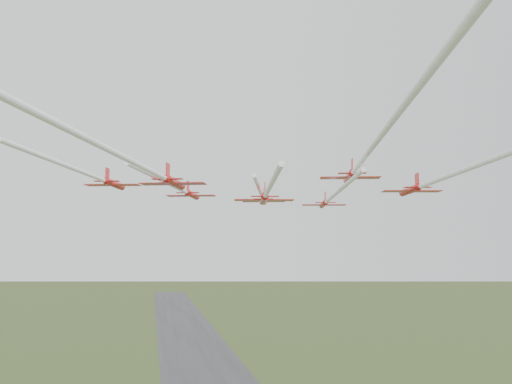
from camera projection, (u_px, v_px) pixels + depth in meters
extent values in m
cube|color=#303032|center=(196.00, 351.00, 294.72)|extent=(38.00, 900.00, 0.04)
cylinder|color=red|center=(264.00, 201.00, 120.07)|extent=(3.04, 8.62, 1.11)
cone|color=red|center=(265.00, 203.00, 125.24)|extent=(1.50, 2.02, 1.11)
cone|color=red|center=(263.00, 198.00, 115.20)|extent=(1.26, 1.41, 1.01)
ellipsoid|color=black|center=(264.00, 200.00, 122.12)|extent=(0.63, 1.03, 0.32)
cube|color=red|center=(264.00, 201.00, 119.24)|extent=(9.26, 4.58, 0.10)
cube|color=red|center=(263.00, 199.00, 116.16)|extent=(4.21, 2.10, 0.08)
cube|color=red|center=(263.00, 194.00, 116.48)|extent=(0.51, 1.79, 2.02)
cylinder|color=silver|center=(259.00, 189.00, 97.49)|extent=(8.45, 33.78, 0.61)
cylinder|color=red|center=(192.00, 195.00, 109.19)|extent=(3.52, 8.94, 1.16)
cone|color=red|center=(198.00, 198.00, 114.56)|extent=(1.62, 2.14, 1.16)
cone|color=red|center=(187.00, 192.00, 104.13)|extent=(1.35, 1.50, 1.05)
ellipsoid|color=black|center=(194.00, 194.00, 111.32)|extent=(0.69, 1.08, 0.34)
cube|color=red|center=(191.00, 196.00, 108.33)|extent=(9.67, 5.12, 0.11)
cube|color=red|center=(188.00, 193.00, 105.12)|extent=(4.40, 2.35, 0.08)
cube|color=red|center=(188.00, 187.00, 105.45)|extent=(0.61, 1.86, 2.11)
cylinder|color=silver|center=(162.00, 180.00, 86.61)|extent=(9.77, 33.12, 0.63)
cylinder|color=red|center=(323.00, 204.00, 105.80)|extent=(2.54, 7.79, 1.00)
cone|color=red|center=(321.00, 206.00, 110.47)|extent=(1.31, 1.81, 1.00)
cone|color=red|center=(326.00, 202.00, 101.41)|extent=(1.11, 1.26, 0.91)
ellipsoid|color=black|center=(322.00, 203.00, 107.65)|extent=(0.55, 0.93, 0.29)
cube|color=red|center=(324.00, 205.00, 105.05)|extent=(8.34, 3.94, 0.09)
cube|color=red|center=(325.00, 202.00, 102.27)|extent=(3.79, 1.81, 0.07)
cube|color=red|center=(325.00, 197.00, 102.55)|extent=(0.42, 1.63, 1.82)
cylinder|color=silver|center=(340.00, 190.00, 81.14)|extent=(8.55, 39.06, 0.55)
cylinder|color=red|center=(114.00, 184.00, 97.56)|extent=(3.23, 8.94, 1.15)
cone|color=red|center=(123.00, 188.00, 102.93)|extent=(1.57, 2.11, 1.15)
cone|color=red|center=(105.00, 180.00, 92.51)|extent=(1.32, 1.47, 1.05)
ellipsoid|color=black|center=(118.00, 183.00, 99.69)|extent=(0.66, 1.07, 0.34)
cube|color=red|center=(113.00, 185.00, 96.70)|extent=(9.62, 4.84, 0.10)
cube|color=red|center=(107.00, 181.00, 93.50)|extent=(4.38, 2.22, 0.08)
cube|color=red|center=(107.00, 174.00, 93.83)|extent=(0.55, 1.86, 2.10)
cylinder|color=silver|center=(63.00, 164.00, 75.27)|extent=(8.56, 32.76, 0.63)
cylinder|color=red|center=(264.00, 199.00, 94.69)|extent=(2.60, 9.49, 1.22)
cone|color=red|center=(262.00, 202.00, 100.36)|extent=(1.50, 2.15, 1.22)
cone|color=red|center=(265.00, 196.00, 89.35)|extent=(1.29, 1.48, 1.11)
ellipsoid|color=black|center=(263.00, 198.00, 96.94)|extent=(0.62, 1.11, 0.35)
cube|color=red|center=(264.00, 200.00, 93.78)|extent=(10.06, 4.29, 0.11)
cube|color=red|center=(265.00, 196.00, 90.39)|extent=(4.58, 1.97, 0.09)
cube|color=red|center=(265.00, 189.00, 90.74)|extent=(0.40, 1.99, 2.21)
cylinder|color=silver|center=(272.00, 183.00, 72.65)|extent=(5.45, 32.11, 0.66)
cylinder|color=red|center=(410.00, 190.00, 95.08)|extent=(2.70, 9.32, 1.20)
cone|color=red|center=(401.00, 194.00, 100.65)|extent=(1.50, 2.13, 1.20)
cone|color=red|center=(420.00, 187.00, 89.83)|extent=(1.29, 1.47, 1.09)
ellipsoid|color=black|center=(406.00, 189.00, 97.29)|extent=(0.62, 1.10, 0.35)
cube|color=red|center=(412.00, 191.00, 94.18)|extent=(9.91, 4.36, 0.11)
cube|color=red|center=(418.00, 187.00, 90.85)|extent=(4.51, 2.00, 0.09)
cube|color=red|center=(417.00, 180.00, 91.20)|extent=(0.43, 1.95, 2.18)
cylinder|color=silver|center=(477.00, 165.00, 67.43)|extent=(7.83, 43.35, 0.65)
cylinder|color=red|center=(175.00, 183.00, 84.62)|extent=(3.72, 9.29, 1.21)
cone|color=red|center=(183.00, 187.00, 90.20)|extent=(1.70, 2.23, 1.21)
cone|color=red|center=(165.00, 178.00, 79.35)|extent=(1.42, 1.57, 1.10)
ellipsoid|color=black|center=(178.00, 182.00, 86.83)|extent=(0.73, 1.13, 0.35)
cube|color=red|center=(173.00, 184.00, 83.72)|extent=(10.06, 5.39, 0.11)
cube|color=red|center=(167.00, 179.00, 80.38)|extent=(4.58, 2.47, 0.09)
cube|color=red|center=(168.00, 171.00, 80.73)|extent=(0.65, 1.93, 2.19)
cylinder|color=silver|center=(106.00, 148.00, 56.24)|extent=(13.13, 43.92, 0.66)
cylinder|color=red|center=(349.00, 177.00, 80.70)|extent=(2.97, 8.09, 1.05)
cone|color=red|center=(346.00, 181.00, 85.56)|extent=(1.43, 1.91, 1.05)
cone|color=red|center=(353.00, 172.00, 76.13)|extent=(1.20, 1.34, 0.95)
ellipsoid|color=black|center=(348.00, 176.00, 82.63)|extent=(0.61, 0.97, 0.30)
cube|color=red|center=(350.00, 178.00, 79.92)|extent=(8.71, 4.43, 0.10)
cube|color=red|center=(352.00, 173.00, 77.02)|extent=(3.96, 2.03, 0.08)
cube|color=red|center=(352.00, 166.00, 77.32)|extent=(0.51, 1.68, 1.90)
cylinder|color=silver|center=(391.00, 122.00, 46.58)|extent=(14.74, 56.88, 0.57)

